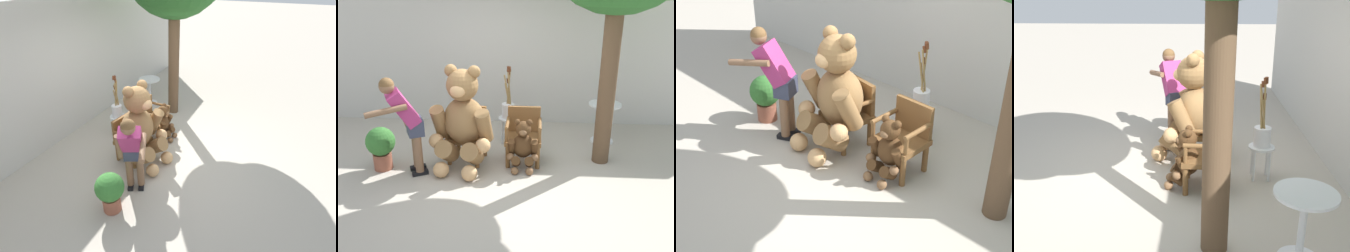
# 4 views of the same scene
# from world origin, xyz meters

# --- Properties ---
(ground_plane) EXTENTS (60.00, 60.00, 0.00)m
(ground_plane) POSITION_xyz_m (0.00, 0.00, 0.00)
(ground_plane) COLOR #B2A899
(wooden_chair_left) EXTENTS (0.64, 0.61, 0.86)m
(wooden_chair_left) POSITION_xyz_m (-0.44, 0.60, 0.46)
(wooden_chair_left) COLOR brown
(wooden_chair_left) RESTS_ON ground
(wooden_chair_right) EXTENTS (0.57, 0.53, 0.86)m
(wooden_chair_right) POSITION_xyz_m (0.45, 0.60, 0.46)
(wooden_chair_right) COLOR brown
(wooden_chair_right) RESTS_ON ground
(teddy_bear_large) EXTENTS (0.98, 0.98, 1.60)m
(teddy_bear_large) POSITION_xyz_m (-0.46, 0.33, 0.78)
(teddy_bear_large) COLOR olive
(teddy_bear_large) RESTS_ON ground
(teddy_bear_small) EXTENTS (0.48, 0.45, 0.80)m
(teddy_bear_small) POSITION_xyz_m (0.45, 0.32, 0.39)
(teddy_bear_small) COLOR #4C3019
(teddy_bear_small) RESTS_ON ground
(person_visitor) EXTENTS (0.71, 0.70, 1.51)m
(person_visitor) POSITION_xyz_m (-1.24, 0.03, 0.90)
(person_visitor) COLOR black
(person_visitor) RESTS_ON ground
(white_stool) EXTENTS (0.34, 0.34, 0.46)m
(white_stool) POSITION_xyz_m (0.16, 1.30, 0.36)
(white_stool) COLOR silver
(white_stool) RESTS_ON ground
(brush_bucket) EXTENTS (0.22, 0.22, 0.92)m
(brush_bucket) POSITION_xyz_m (0.16, 1.30, 0.65)
(brush_bucket) COLOR white
(brush_bucket) RESTS_ON white_stool
(round_side_table) EXTENTS (0.56, 0.56, 0.72)m
(round_side_table) POSITION_xyz_m (1.85, 1.42, 0.45)
(round_side_table) COLOR silver
(round_side_table) RESTS_ON ground
(potted_plant) EXTENTS (0.44, 0.44, 0.68)m
(potted_plant) POSITION_xyz_m (-1.71, 0.16, 0.40)
(potted_plant) COLOR brown
(potted_plant) RESTS_ON ground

